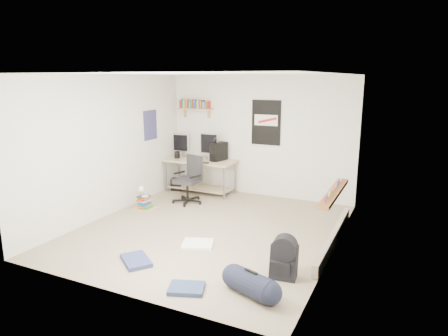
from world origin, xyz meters
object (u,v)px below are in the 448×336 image
at_px(backpack, 284,262).
at_px(book_stack, 145,201).
at_px(office_chair, 187,179).
at_px(desk, 200,176).
at_px(duffel_bag, 251,284).

relative_size(backpack, book_stack, 1.06).
relative_size(office_chair, book_stack, 2.27).
xyz_separation_m(desk, book_stack, (-0.40, -1.46, -0.21)).
distance_m(office_chair, duffel_bag, 3.67).
bearing_deg(backpack, book_stack, 148.56).
distance_m(desk, duffel_bag, 4.35).
relative_size(office_chair, backpack, 2.14).
height_order(office_chair, book_stack, office_chair).
bearing_deg(office_chair, backpack, -19.95).
height_order(desk, office_chair, office_chair).
bearing_deg(desk, backpack, -62.54).
xyz_separation_m(office_chair, backpack, (2.65, -2.13, -0.29)).
height_order(duffel_bag, book_stack, duffel_bag).
bearing_deg(book_stack, office_chair, 52.06).
distance_m(backpack, duffel_bag, 0.63).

